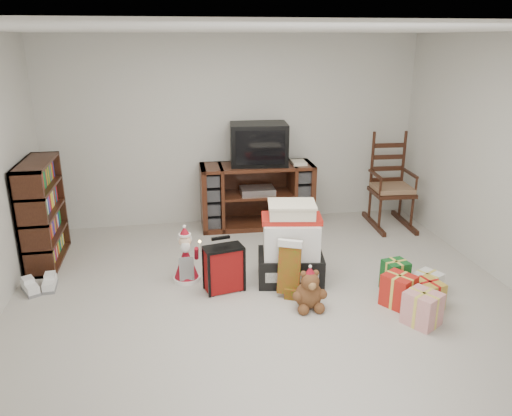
% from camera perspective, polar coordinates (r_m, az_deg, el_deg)
% --- Properties ---
extents(room, '(5.01, 5.01, 2.51)m').
position_cam_1_polar(room, '(4.36, 1.88, 3.00)').
color(room, '#A5A097').
rests_on(room, ground).
extents(tv_stand, '(1.51, 0.57, 0.85)m').
position_cam_1_polar(tv_stand, '(6.71, 0.11, 1.44)').
color(tv_stand, '#492214').
rests_on(tv_stand, floor).
extents(bookshelf, '(0.32, 0.96, 1.18)m').
position_cam_1_polar(bookshelf, '(6.08, -23.19, -0.64)').
color(bookshelf, '#381D0F').
rests_on(bookshelf, floor).
extents(rocking_chair, '(0.57, 0.89, 1.30)m').
position_cam_1_polar(rocking_chair, '(7.02, 15.01, 1.70)').
color(rocking_chair, '#381D0F').
rests_on(rocking_chair, floor).
extents(gift_pile, '(0.74, 0.59, 0.84)m').
position_cam_1_polar(gift_pile, '(5.21, 4.00, -4.59)').
color(gift_pile, black).
rests_on(gift_pile, floor).
extents(red_suitcase, '(0.40, 0.26, 0.56)m').
position_cam_1_polar(red_suitcase, '(5.06, -3.69, -6.92)').
color(red_suitcase, maroon).
rests_on(red_suitcase, floor).
extents(stocking, '(0.30, 0.22, 0.60)m').
position_cam_1_polar(stocking, '(4.93, 3.81, -6.93)').
color(stocking, '#0D7910').
rests_on(stocking, floor).
extents(teddy_bear, '(0.26, 0.23, 0.39)m').
position_cam_1_polar(teddy_bear, '(4.79, 6.07, -9.49)').
color(teddy_bear, brown).
rests_on(teddy_bear, floor).
extents(santa_figurine, '(0.26, 0.25, 0.54)m').
position_cam_1_polar(santa_figurine, '(5.55, 2.99, -4.88)').
color(santa_figurine, maroon).
rests_on(santa_figurine, floor).
extents(mrs_claus_figurine, '(0.30, 0.28, 0.61)m').
position_cam_1_polar(mrs_claus_figurine, '(5.31, -8.01, -5.89)').
color(mrs_claus_figurine, maroon).
rests_on(mrs_claus_figurine, floor).
extents(sneaker_pair, '(0.37, 0.31, 0.10)m').
position_cam_1_polar(sneaker_pair, '(5.58, -23.43, -8.16)').
color(sneaker_pair, white).
rests_on(sneaker_pair, floor).
extents(gift_cluster, '(0.75, 0.84, 0.26)m').
position_cam_1_polar(gift_cluster, '(5.10, 17.25, -9.04)').
color(gift_cluster, '#B31D14').
rests_on(gift_cluster, floor).
extents(crt_television, '(0.78, 0.60, 0.54)m').
position_cam_1_polar(crt_television, '(6.58, 0.31, 7.34)').
color(crt_television, black).
rests_on(crt_television, tv_stand).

